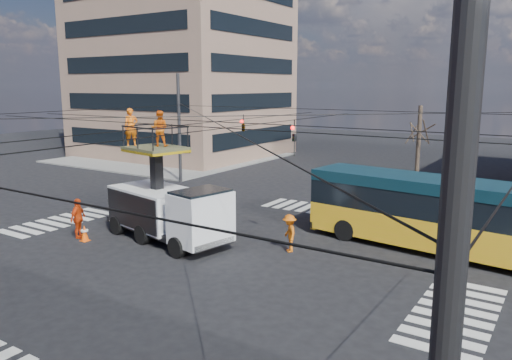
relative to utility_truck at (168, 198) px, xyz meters
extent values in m
plane|color=black|center=(2.85, -0.76, -2.01)|extent=(120.00, 120.00, 0.00)
cube|color=slate|center=(-18.15, 20.24, -1.95)|extent=(18.00, 18.00, 0.12)
cube|color=#9A7562|center=(-19.15, 23.24, 12.99)|extent=(18.00, 16.00, 30.00)
cube|color=black|center=(-19.15, 15.24, 0.32)|extent=(15.30, 0.12, 1.50)
cube|color=black|center=(-10.15, 23.24, 0.32)|extent=(0.12, 13.60, 1.50)
cube|color=black|center=(-19.15, 15.24, 3.65)|extent=(15.30, 0.12, 1.50)
cube|color=black|center=(-10.15, 23.24, 3.65)|extent=(0.12, 13.60, 1.50)
cube|color=black|center=(-19.15, 15.24, 6.99)|extent=(15.30, 0.12, 1.50)
cube|color=black|center=(-10.15, 23.24, 6.99)|extent=(0.12, 13.60, 1.50)
cube|color=black|center=(-19.15, 15.24, 10.32)|extent=(15.30, 0.12, 1.50)
cube|color=black|center=(-10.15, 23.24, 10.32)|extent=(0.12, 13.60, 1.50)
cylinder|color=#2D2D30|center=(-9.15, 11.24, 1.99)|extent=(0.24, 0.24, 8.00)
cylinder|color=black|center=(2.85, 11.24, 3.69)|extent=(24.00, 0.03, 0.03)
cylinder|color=black|center=(-9.15, -0.76, 3.69)|extent=(0.03, 24.00, 0.03)
cylinder|color=black|center=(2.85, -0.76, 3.89)|extent=(24.02, 24.02, 0.03)
cylinder|color=black|center=(2.85, -0.76, 3.89)|extent=(24.02, 24.02, 0.03)
cylinder|color=black|center=(2.85, -1.96, 3.59)|extent=(24.00, 0.03, 0.03)
cylinder|color=black|center=(2.85, 0.44, 3.59)|extent=(24.00, 0.03, 0.03)
cylinder|color=black|center=(1.65, -0.76, 3.49)|extent=(0.03, 24.00, 0.03)
cylinder|color=black|center=(4.05, -0.76, 3.49)|extent=(0.03, 24.00, 0.03)
imported|color=black|center=(5.35, 2.24, 3.09)|extent=(0.16, 0.20, 1.00)
imported|color=black|center=(1.35, 4.24, 3.34)|extent=(0.26, 1.24, 0.50)
cylinder|color=#382B21|center=(7.85, 12.74, 0.99)|extent=(0.24, 0.24, 6.00)
cube|color=black|center=(-0.20, 0.04, -1.46)|extent=(7.30, 3.57, 0.30)
cube|color=white|center=(2.35, -0.48, -0.46)|extent=(2.25, 2.71, 2.20)
cube|color=black|center=(2.35, -0.48, 0.34)|extent=(2.03, 2.58, 0.80)
cube|color=white|center=(-1.08, 0.22, -0.56)|extent=(4.62, 3.30, 1.80)
cylinder|color=black|center=(1.92, -1.57, -1.56)|extent=(0.95, 0.52, 0.90)
cylinder|color=black|center=(2.39, 0.68, -1.56)|extent=(0.95, 0.52, 0.90)
cylinder|color=black|center=(-0.63, -1.04, -1.56)|extent=(0.95, 0.52, 0.90)
cylinder|color=black|center=(-0.16, 1.21, -1.56)|extent=(0.95, 0.52, 0.90)
cylinder|color=black|center=(-2.78, -0.60, -1.56)|extent=(0.95, 0.52, 0.90)
cylinder|color=black|center=(-2.32, 1.65, -1.56)|extent=(0.95, 0.52, 0.90)
cube|color=black|center=(-0.79, 0.16, 0.82)|extent=(0.53, 0.53, 2.88)
cube|color=#46472A|center=(-0.79, 0.16, 2.26)|extent=(2.97, 2.58, 0.12)
cube|color=yellow|center=(-0.79, 0.16, 2.14)|extent=(2.97, 2.58, 0.12)
imported|color=orange|center=(-2.00, -0.16, 3.20)|extent=(0.72, 0.76, 1.76)
imported|color=orange|center=(-0.71, 0.39, 3.15)|extent=(1.01, 0.93, 1.66)
cube|color=yellow|center=(11.34, 5.16, -1.06)|extent=(12.58, 3.96, 1.30)
cube|color=black|center=(11.34, 5.16, 0.14)|extent=(12.57, 3.91, 1.10)
cube|color=#0B2631|center=(11.34, 5.16, 0.94)|extent=(12.58, 3.96, 0.50)
cube|color=yellow|center=(5.29, 5.84, -0.41)|extent=(0.52, 2.48, 2.80)
cube|color=black|center=(5.24, 5.84, -1.56)|extent=(0.44, 2.60, 0.30)
cube|color=gold|center=(5.39, 5.83, 0.84)|extent=(0.28, 1.60, 0.35)
cylinder|color=black|center=(6.90, 4.47, -1.51)|extent=(1.03, 0.41, 1.00)
cylinder|color=black|center=(7.17, 6.81, -1.51)|extent=(1.03, 0.41, 1.00)
cone|color=#FB550A|center=(-3.24, -2.18, -1.63)|extent=(0.36, 0.36, 0.77)
imported|color=red|center=(-3.85, -2.02, -1.06)|extent=(0.82, 1.21, 1.91)
imported|color=#D65E0D|center=(5.50, 1.67, -1.18)|extent=(1.18, 1.20, 1.66)
camera|label=1|loc=(15.56, -16.58, 5.10)|focal=35.00mm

